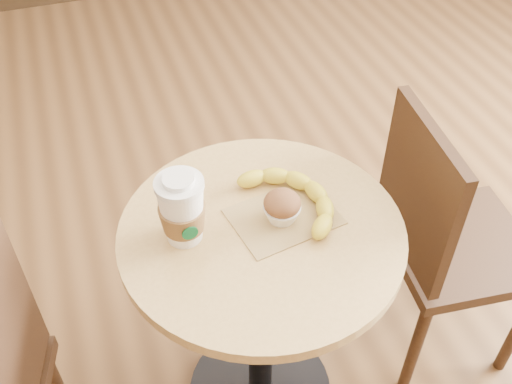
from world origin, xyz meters
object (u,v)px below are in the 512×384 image
cafe_table (261,290)px  banana (292,200)px  chair_right (443,238)px  coffee_cup (182,211)px  muffin (282,207)px

cafe_table → banana: (0.09, 0.04, 0.25)m
cafe_table → chair_right: bearing=2.4°
cafe_table → banana: 0.27m
chair_right → banana: bearing=93.9°
chair_right → banana: chair_right is taller
chair_right → banana: 0.54m
cafe_table → banana: banana is taller
coffee_cup → banana: 0.27m
chair_right → coffee_cup: (-0.73, 0.01, 0.34)m
muffin → banana: size_ratio=0.31×
banana → cafe_table: bearing=-175.4°
coffee_cup → muffin: (0.23, -0.02, -0.04)m
chair_right → banana: size_ratio=3.18×
chair_right → cafe_table: bearing=98.6°
chair_right → coffee_cup: bearing=95.4°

